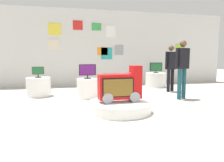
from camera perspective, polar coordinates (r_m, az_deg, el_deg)
name	(u,v)px	position (r m, az deg, el deg)	size (l,w,h in m)	color
ground_plane	(132,112)	(4.74, 5.65, -8.70)	(30.00, 30.00, 0.00)	#B2ADA3
back_wall_display	(99,48)	(9.27, -3.71, 9.24)	(12.44, 0.13, 3.36)	silver
main_display_pedestal	(120,107)	(4.74, 2.15, -7.21)	(1.46, 1.46, 0.23)	white
novelty_firetruck_tv	(121,87)	(4.65, 2.42, -1.81)	(0.99, 0.38, 0.83)	gray
display_pedestal_left_rear	(88,88)	(6.32, -6.84, -2.06)	(0.67, 0.67, 0.61)	white
tv_on_left_rear	(88,71)	(6.26, -6.91, 2.88)	(0.52, 0.22, 0.44)	black
display_pedestal_center_rear	(156,80)	(8.90, 12.21, 0.33)	(0.87, 0.87, 0.61)	white
tv_on_center_rear	(156,67)	(8.86, 12.30, 3.77)	(0.57, 0.22, 0.44)	black
display_pedestal_right_rear	(39,87)	(7.01, -19.95, -1.56)	(0.76, 0.76, 0.61)	white
tv_on_right_rear	(38,72)	(6.96, -20.11, 2.45)	(0.37, 0.21, 0.35)	black
shopper_browsing_near_truck	(171,65)	(7.74, 16.25, 4.41)	(0.53, 0.31, 1.69)	black
shopper_browsing_rear	(182,65)	(6.40, 19.20, 4.33)	(0.54, 0.31, 1.76)	#194751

